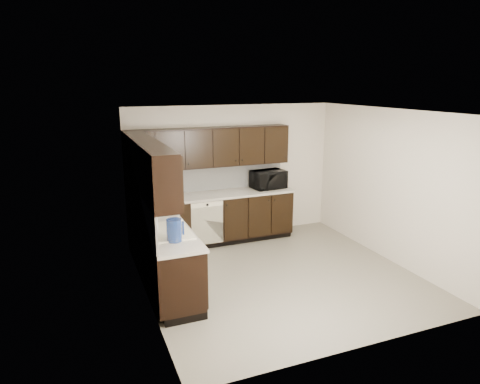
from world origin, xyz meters
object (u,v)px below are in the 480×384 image
at_px(storage_bin, 150,200).
at_px(blue_pitcher, 174,230).
at_px(microwave, 268,179).
at_px(sink, 169,236).
at_px(toaster_oven, 142,195).

bearing_deg(storage_bin, blue_pitcher, -90.08).
bearing_deg(microwave, storage_bin, -178.23).
distance_m(storage_bin, blue_pitcher, 1.72).
bearing_deg(sink, blue_pitcher, -91.34).
height_order(sink, microwave, microwave).
bearing_deg(blue_pitcher, storage_bin, 110.81).
bearing_deg(sink, storage_bin, 90.25).
relative_size(sink, storage_bin, 1.57).
bearing_deg(toaster_oven, blue_pitcher, -68.17).
xyz_separation_m(sink, toaster_oven, (-0.07, 1.72, 0.16)).
relative_size(storage_bin, blue_pitcher, 1.82).
bearing_deg(microwave, blue_pitcher, -145.16).
xyz_separation_m(microwave, blue_pitcher, (-2.31, -2.09, -0.03)).
distance_m(sink, storage_bin, 1.37).
bearing_deg(storage_bin, sink, -89.75).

